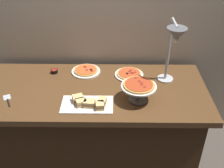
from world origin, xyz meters
name	(u,v)px	position (x,y,z in m)	size (l,w,h in m)	color
ground_plane	(97,152)	(0.00, 0.00, 0.00)	(8.00, 8.00, 0.00)	#4C443D
back_wall	(96,18)	(0.00, 0.50, 1.20)	(4.40, 0.04, 2.40)	#B7A893
buffet_table	(96,122)	(0.00, 0.00, 0.39)	(1.90, 0.84, 0.76)	brown
heat_lamp	(174,40)	(0.62, 0.00, 1.21)	(0.15, 0.34, 0.57)	#B7BABF
pizza_plate_front	(129,74)	(0.30, 0.22, 0.77)	(0.26, 0.26, 0.03)	white
pizza_plate_center	(86,71)	(-0.10, 0.28, 0.77)	(0.26, 0.26, 0.03)	white
pizza_plate_raised_stand	(139,87)	(0.36, -0.15, 0.88)	(0.28, 0.28, 0.16)	#595B60
sandwich_platter	(88,103)	(-0.03, -0.23, 0.78)	(0.40, 0.22, 0.06)	white
sauce_cup_near	(54,71)	(-0.39, 0.26, 0.78)	(0.06, 0.06, 0.03)	black
serving_spatula	(8,100)	(-0.68, -0.17, 0.76)	(0.11, 0.17, 0.01)	#B7BABF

